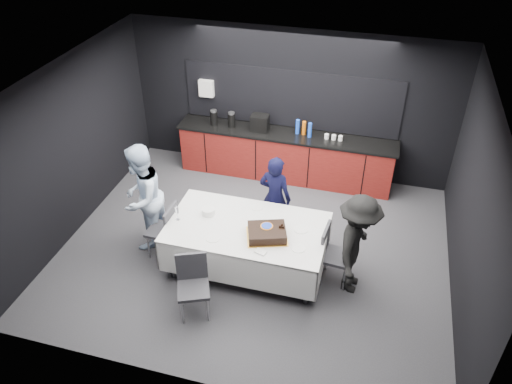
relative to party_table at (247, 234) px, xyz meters
The scene contains 18 objects.
ground 0.76m from the party_table, 90.00° to the left, with size 6.00×6.00×0.00m, color #3D3D42.
room_shell 1.28m from the party_table, 90.00° to the left, with size 6.04×5.04×2.82m.
kitchenette 2.62m from the party_table, 90.35° to the left, with size 4.10×0.64×2.05m.
party_table is the anchor object (origin of this frame).
cake_assembly 0.42m from the party_table, 23.31° to the right, with size 0.69×0.62×0.18m.
plate_stack 0.68m from the party_table, 168.55° to the left, with size 0.19×0.19×0.10m, color white.
loose_plate_near 0.56m from the party_table, 135.71° to the right, with size 0.21×0.21×0.01m, color white.
loose_plate_right_a 0.80m from the party_table, 10.03° to the left, with size 0.21×0.21×0.01m, color white.
loose_plate_right_b 0.87m from the party_table, 18.32° to the right, with size 0.20×0.20×0.01m, color white.
loose_plate_far 0.50m from the party_table, 87.61° to the left, with size 0.18×0.18×0.01m, color white.
fork_pile 0.61m from the party_table, 55.71° to the right, with size 0.15×0.10×0.02m, color white.
champagne_flute 1.08m from the party_table, behind, with size 0.06×0.06×0.22m.
chair_left 1.28m from the party_table, behind, with size 0.44×0.44×0.92m.
chair_right 1.26m from the party_table, ahead, with size 0.46×0.46×0.92m.
chair_near 1.12m from the party_table, 115.01° to the right, with size 0.55×0.55×0.92m.
person_center 0.89m from the party_table, 76.09° to the left, with size 0.54×0.35×1.47m, color black.
person_left 1.74m from the party_table, behind, with size 0.85×0.67×1.76m, color #C6DEFA.
person_right 1.59m from the party_table, ahead, with size 1.02×0.59×1.59m, color black.
Camera 1 is at (1.61, -5.78, 5.38)m, focal length 35.00 mm.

